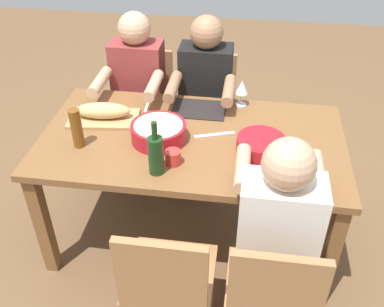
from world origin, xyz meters
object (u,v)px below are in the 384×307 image
cutting_board (104,119)px  wine_glass (242,88)px  chair_near_center (167,283)px  chair_near_right (271,296)px  dining_table (192,150)px  chair_far_left (145,102)px  chair_far_center (207,106)px  diner_near_right (277,230)px  serving_bowl_pasta (159,131)px  diner_far_center (205,92)px  diner_far_left (137,88)px  bread_loaf (103,111)px  beer_bottle (77,128)px  cup_near_center (173,157)px  napkin_stack (277,185)px  serving_bowl_salad (261,144)px  wine_bottle (156,154)px

cutting_board → wine_glass: wine_glass is taller
chair_near_center → chair_near_right: (0.46, 0.00, 0.00)m
dining_table → chair_far_left: chair_far_left is taller
dining_table → chair_far_center: (0.00, 0.78, -0.17)m
diner_near_right → chair_far_left: bearing=123.7°
cutting_board → serving_bowl_pasta: bearing=-22.9°
diner_far_center → diner_far_left: (-0.46, 0.00, 0.00)m
bread_loaf → beer_bottle: 0.27m
chair_far_center → chair_far_left: size_ratio=1.00×
chair_near_right → wine_glass: size_ratio=5.12×
chair_near_center → cutting_board: bearing=121.2°
cup_near_center → bread_loaf: bearing=143.6°
chair_far_center → beer_bottle: 1.17m
diner_far_left → napkin_stack: (0.92, -0.95, 0.05)m
bread_loaf → beer_bottle: bearing=-101.2°
serving_bowl_pasta → diner_near_right: bearing=-40.8°
chair_far_left → serving_bowl_salad: chair_far_left is taller
wine_glass → cup_near_center: 0.71m
dining_table → diner_far_center: 0.60m
diner_far_left → cutting_board: (-0.07, -0.49, 0.05)m
napkin_stack → chair_near_center: bearing=-137.2°
beer_bottle → wine_glass: beer_bottle is taller
chair_near_center → bread_loaf: 1.08m
diner_far_center → cup_near_center: diner_far_center is taller
chair_near_right → beer_bottle: size_ratio=3.86×
wine_glass → chair_far_left: bearing=151.1°
napkin_stack → cup_near_center: bearing=167.8°
diner_far_center → chair_far_left: bearing=158.2°
diner_near_right → wine_glass: 1.02m
cutting_board → wine_bottle: bearing=-46.6°
diner_near_right → bread_loaf: 1.22m
serving_bowl_salad → cutting_board: 0.93m
diner_near_right → chair_far_center: (-0.46, 1.37, -0.21)m
serving_bowl_salad → wine_glass: (-0.13, 0.47, 0.07)m
dining_table → napkin_stack: 0.59m
bread_loaf → napkin_stack: bread_loaf is taller
serving_bowl_salad → beer_bottle: size_ratio=1.17×
cutting_board → cup_near_center: bearing=-36.4°
beer_bottle → chair_near_right: bearing=-30.6°
chair_near_center → wine_bottle: wine_bottle is taller
cutting_board → napkin_stack: 1.09m
serving_bowl_salad → napkin_stack: (0.08, -0.28, -0.03)m
chair_near_center → chair_near_right: bearing=0.0°
chair_far_center → wine_bottle: (-0.13, -1.10, 0.37)m
wine_glass → diner_far_left: bearing=163.8°
diner_far_center → cutting_board: bearing=-137.2°
chair_far_center → diner_far_center: bearing=-90.0°
serving_bowl_pasta → beer_bottle: size_ratio=1.36×
wine_bottle → beer_bottle: bearing=160.4°
chair_far_center → wine_glass: 0.59m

